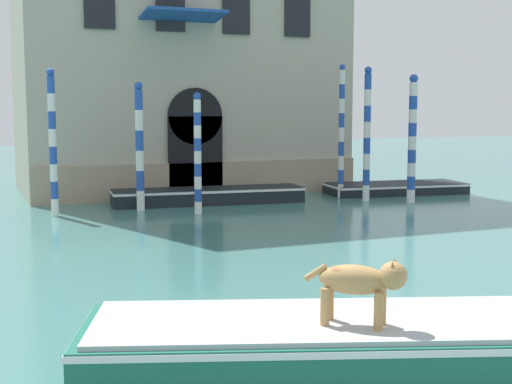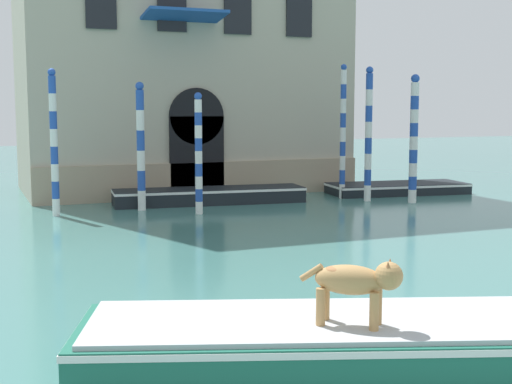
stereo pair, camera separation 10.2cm
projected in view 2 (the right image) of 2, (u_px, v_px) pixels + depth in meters
The scene contains 10 objects.
boat_foreground at pixel (437, 340), 8.80m from camera, with size 9.00×4.87×0.64m.
dog_on_deck at pixel (357, 281), 8.36m from camera, with size 1.00×0.88×0.82m.
boat_moored_near_palazzo at pixel (210, 195), 23.70m from camera, with size 6.48×2.13×0.51m.
boat_moored_far at pixel (397, 188), 26.39m from camera, with size 5.30×2.56×0.39m.
mooring_pole_0 at pixel (199, 153), 21.18m from camera, with size 0.23×0.23×3.63m.
mooring_pole_1 at pixel (54, 142), 20.78m from camera, with size 0.23×0.23×4.31m.
mooring_pole_2 at pixel (368, 134), 24.08m from camera, with size 0.24×0.24×4.54m.
mooring_pole_3 at pixel (141, 146), 21.91m from camera, with size 0.26×0.26×3.96m.
mooring_pole_4 at pixel (343, 131), 24.81m from camera, with size 0.21×0.21×4.66m.
mooring_pole_5 at pixel (414, 138), 23.64m from camera, with size 0.28×0.28×4.26m.
Camera 2 is at (-5.23, -1.29, 3.22)m, focal length 50.00 mm.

